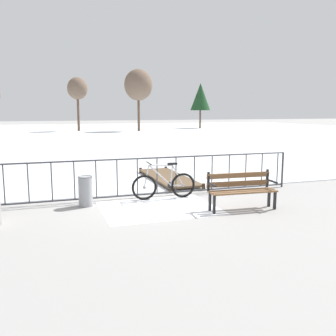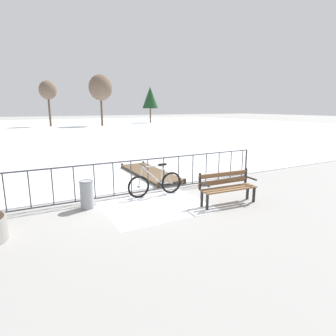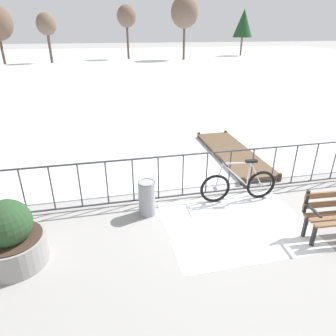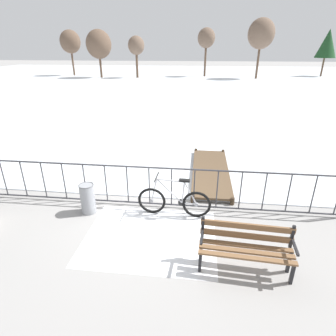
{
  "view_description": "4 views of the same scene",
  "coord_description": "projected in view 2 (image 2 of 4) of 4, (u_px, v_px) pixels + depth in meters",
  "views": [
    {
      "loc": [
        -2.3,
        -9.36,
        2.29
      ],
      "look_at": [
        0.67,
        -0.52,
        0.85
      ],
      "focal_mm": 39.6,
      "sensor_mm": 36.0,
      "label": 1
    },
    {
      "loc": [
        -2.88,
        -7.56,
        2.58
      ],
      "look_at": [
        1.22,
        -0.02,
        0.72
      ],
      "focal_mm": 30.13,
      "sensor_mm": 36.0,
      "label": 2
    },
    {
      "loc": [
        -2.1,
        -5.58,
        3.46
      ],
      "look_at": [
        -0.82,
        0.23,
        0.67
      ],
      "focal_mm": 31.96,
      "sensor_mm": 36.0,
      "label": 3
    },
    {
      "loc": [
        1.12,
        -5.81,
        3.63
      ],
      "look_at": [
        0.42,
        0.35,
        0.91
      ],
      "focal_mm": 29.41,
      "sensor_mm": 36.0,
      "label": 4
    }
  ],
  "objects": [
    {
      "name": "frozen_pond",
      "position": [
        42.0,
        129.0,
        32.76
      ],
      "size": [
        80.0,
        56.0,
        0.03
      ],
      "primitive_type": "cube",
      "color": "silver",
      "rests_on": "ground"
    },
    {
      "name": "ground_plane",
      "position": [
        132.0,
        196.0,
        8.38
      ],
      "size": [
        160.0,
        160.0,
        0.0
      ],
      "primitive_type": "plane",
      "color": "gray"
    },
    {
      "name": "trash_bin",
      "position": [
        87.0,
        194.0,
        7.28
      ],
      "size": [
        0.35,
        0.35,
        0.73
      ],
      "color": "gray",
      "rests_on": "ground"
    },
    {
      "name": "tree_east_mid",
      "position": [
        101.0,
        88.0,
        38.12
      ],
      "size": [
        3.14,
        3.14,
        6.87
      ],
      "color": "brown",
      "rests_on": "ground"
    },
    {
      "name": "tree_far_east",
      "position": [
        150.0,
        98.0,
        46.25
      ],
      "size": [
        2.59,
        2.59,
        5.84
      ],
      "color": "brown",
      "rests_on": "ground"
    },
    {
      "name": "park_bench",
      "position": [
        227.0,
        185.0,
        7.62
      ],
      "size": [
        1.63,
        0.58,
        0.89
      ],
      "color": "brown",
      "rests_on": "ground"
    },
    {
      "name": "bicycle_near_railing",
      "position": [
        155.0,
        183.0,
        8.33
      ],
      "size": [
        1.71,
        0.52,
        0.97
      ],
      "color": "black",
      "rests_on": "ground"
    },
    {
      "name": "tree_extra",
      "position": [
        48.0,
        90.0,
        37.18
      ],
      "size": [
        2.24,
        2.24,
        6.0
      ],
      "color": "brown",
      "rests_on": "ground"
    },
    {
      "name": "wooden_dock",
      "position": [
        150.0,
        172.0,
        10.84
      ],
      "size": [
        1.1,
        3.6,
        0.2
      ],
      "color": "brown",
      "rests_on": "ground"
    },
    {
      "name": "snow_patch",
      "position": [
        156.0,
        206.0,
        7.46
      ],
      "size": [
        2.7,
        2.14,
        0.01
      ],
      "primitive_type": "cube",
      "color": "white",
      "rests_on": "ground"
    },
    {
      "name": "railing_fence",
      "position": [
        131.0,
        177.0,
        8.27
      ],
      "size": [
        9.06,
        0.06,
        1.07
      ],
      "color": "#38383D",
      "rests_on": "ground"
    }
  ]
}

